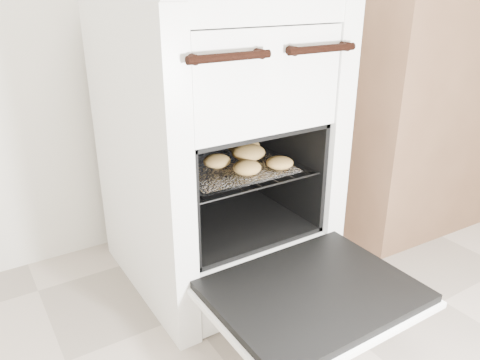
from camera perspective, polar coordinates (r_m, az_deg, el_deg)
The scene contains 6 objects.
stove at distance 1.39m, azimuth -2.92°, elevation 3.49°, with size 0.54×0.60×0.83m.
oven_door at distance 1.16m, azimuth 8.89°, elevation -13.58°, with size 0.49×0.38×0.03m.
oven_rack at distance 1.35m, azimuth -1.64°, elevation 1.63°, with size 0.39×0.38×0.01m.
foil_sheet at distance 1.33m, azimuth -1.25°, elevation 1.61°, with size 0.31×0.27×0.01m, color white.
baked_rolls at distance 1.35m, azimuth 0.75°, elevation 3.11°, with size 0.24×0.26×0.05m.
counter at distance 2.03m, azimuth 21.09°, elevation 9.60°, with size 0.91×0.61×0.91m, color brown.
Camera 1 is at (-0.78, 0.06, 0.86)m, focal length 35.00 mm.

